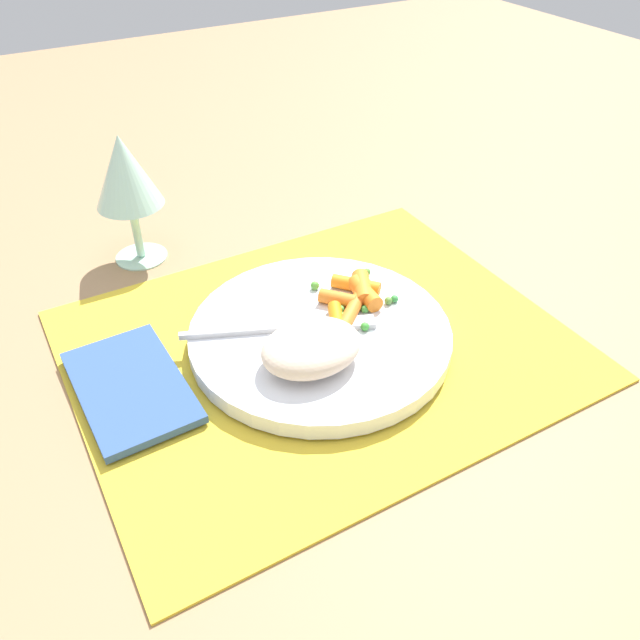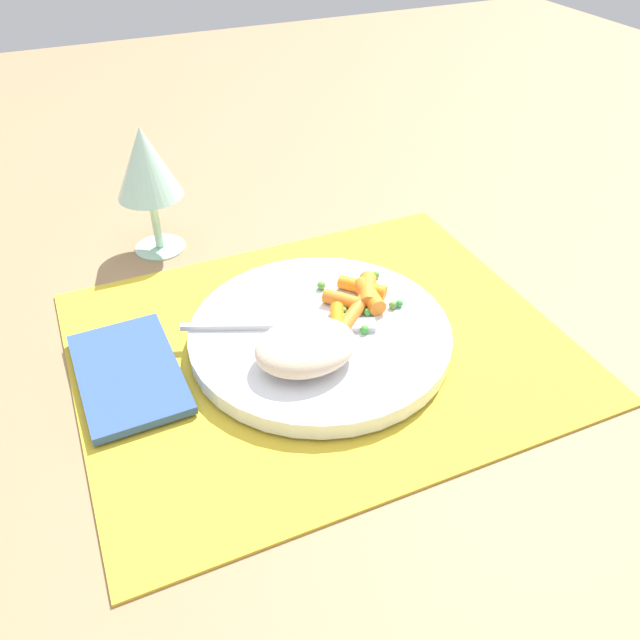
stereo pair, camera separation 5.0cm
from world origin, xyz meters
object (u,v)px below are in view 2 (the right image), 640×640
object	(u,v)px
plate	(320,335)
wine_glass	(146,166)
fork	(299,326)
carrot_portion	(359,299)
napkin	(128,373)
rice_mound	(306,347)

from	to	relation	value
plate	wine_glass	xyz separation A→B (m)	(-0.10, 0.25, 0.09)
plate	fork	world-z (taller)	fork
carrot_portion	napkin	world-z (taller)	carrot_portion
fork	wine_glass	bearing A→B (deg)	109.83
carrot_portion	fork	size ratio (longest dim) A/B	0.49
rice_mound	napkin	world-z (taller)	rice_mound
plate	rice_mound	distance (m)	0.06
plate	carrot_portion	distance (m)	0.06
plate	wine_glass	size ratio (longest dim) A/B	1.68
napkin	fork	bearing A→B (deg)	-5.95
rice_mound	wine_glass	size ratio (longest dim) A/B	0.62
plate	napkin	distance (m)	0.18
fork	wine_glass	xyz separation A→B (m)	(-0.09, 0.24, 0.08)
carrot_portion	napkin	bearing A→B (deg)	178.47
rice_mound	fork	bearing A→B (deg)	75.15
plate	fork	bearing A→B (deg)	157.34
carrot_portion	rice_mound	bearing A→B (deg)	-144.78
carrot_portion	fork	world-z (taller)	carrot_portion
fork	wine_glass	world-z (taller)	wine_glass
rice_mound	fork	xyz separation A→B (m)	(0.01, 0.05, -0.01)
rice_mound	napkin	bearing A→B (deg)	156.95
carrot_portion	wine_glass	distance (m)	0.29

